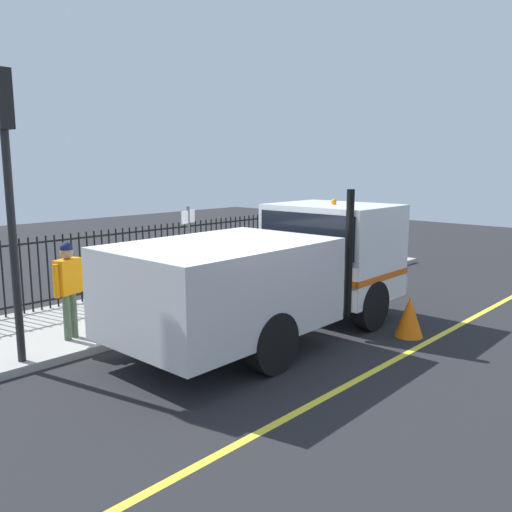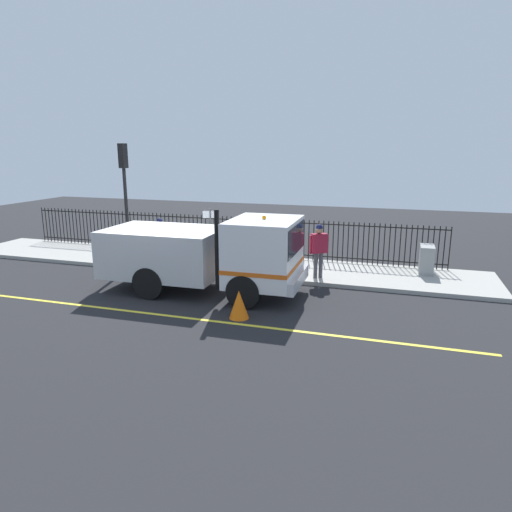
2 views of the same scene
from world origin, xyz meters
The scene contains 11 objects.
ground_plane centered at (0.00, 0.00, 0.00)m, with size 45.02×45.02×0.00m, color #232326.
sidewalk_slab centered at (3.40, 0.00, 0.07)m, with size 3.08×20.46×0.13m, color #A3A099.
lane_marking centered at (-1.94, 0.00, 0.00)m, with size 0.12×18.42×0.01m, color yellow.
work_truck centered at (0.28, -1.66, 1.31)m, with size 2.52×6.15×2.72m.
worker_standing centered at (2.39, -4.48, 1.24)m, with size 0.46×0.57×1.80m.
pedestrian_distant centered at (2.56, 1.42, 1.18)m, with size 0.37×0.60×1.71m.
iron_fence centered at (4.74, 0.00, 0.92)m, with size 0.04×17.43×1.55m.
traffic_light_near centered at (2.11, 2.49, 3.21)m, with size 0.30×0.21×4.36m.
utility_cabinet centered at (4.09, -7.92, 0.61)m, with size 0.86×0.47×0.96m, color gray.
traffic_cone centered at (-1.52, -3.09, 0.37)m, with size 0.52×0.52×0.75m, color orange.
street_sign centered at (2.02, -0.82, 1.52)m, with size 0.22×0.47×2.21m.
Camera 2 is at (-12.08, -6.86, 4.34)m, focal length 31.91 mm.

